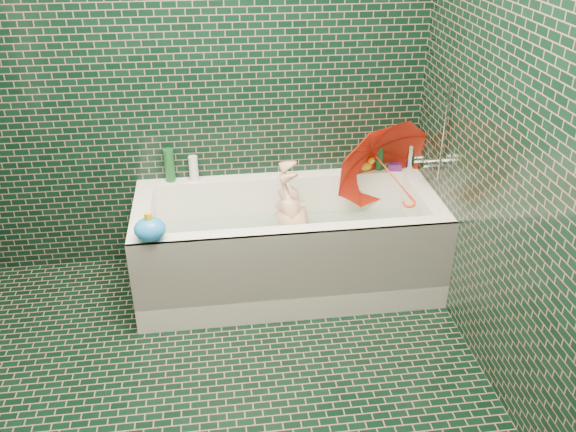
{
  "coord_description": "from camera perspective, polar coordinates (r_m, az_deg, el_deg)",
  "views": [
    {
      "loc": [
        0.05,
        -1.95,
        2.12
      ],
      "look_at": [
        0.43,
        0.82,
        0.56
      ],
      "focal_mm": 38.0,
      "sensor_mm": 36.0,
      "label": 1
    }
  ],
  "objects": [
    {
      "name": "floor",
      "position": [
        2.88,
        -6.57,
        -18.54
      ],
      "size": [
        2.8,
        2.8,
        0.0
      ],
      "primitive_type": "plane",
      "color": "black",
      "rests_on": "ground"
    },
    {
      "name": "wall_back",
      "position": [
        3.46,
        -8.56,
        14.24
      ],
      "size": [
        2.8,
        0.0,
        2.8
      ],
      "primitive_type": "plane",
      "rotation": [
        1.57,
        0.0,
        0.0
      ],
      "color": "black",
      "rests_on": "floor"
    },
    {
      "name": "wall_right",
      "position": [
        2.47,
        23.39,
        6.03
      ],
      "size": [
        0.0,
        2.8,
        2.8
      ],
      "primitive_type": "plane",
      "rotation": [
        1.57,
        0.0,
        -1.57
      ],
      "color": "black",
      "rests_on": "floor"
    },
    {
      "name": "bathtub",
      "position": [
        3.54,
        -0.01,
        -3.5
      ],
      "size": [
        1.7,
        0.75,
        0.55
      ],
      "color": "white",
      "rests_on": "floor"
    },
    {
      "name": "bath_mat",
      "position": [
        3.59,
        -0.05,
        -4.09
      ],
      "size": [
        1.35,
        0.47,
        0.01
      ],
      "primitive_type": "cube",
      "color": "green",
      "rests_on": "bathtub"
    },
    {
      "name": "water",
      "position": [
        3.51,
        -0.05,
        -2.13
      ],
      "size": [
        1.48,
        0.53,
        0.0
      ],
      "primitive_type": "cube",
      "color": "silver",
      "rests_on": "bathtub"
    },
    {
      "name": "faucet",
      "position": [
        3.47,
        13.45,
        5.47
      ],
      "size": [
        0.18,
        0.19,
        0.55
      ],
      "color": "silver",
      "rests_on": "wall_right"
    },
    {
      "name": "child",
      "position": [
        3.49,
        1.12,
        -2.09
      ],
      "size": [
        0.95,
        0.48,
        0.36
      ],
      "primitive_type": "imported",
      "rotation": [
        -1.39,
        0.0,
        -1.75
      ],
      "color": "#D6A386",
      "rests_on": "bathtub"
    },
    {
      "name": "umbrella",
      "position": [
        3.56,
        9.75,
        3.73
      ],
      "size": [
        0.76,
        0.87,
        0.73
      ],
      "primitive_type": "imported",
      "rotation": [
        0.29,
        -0.11,
        0.29
      ],
      "color": "red",
      "rests_on": "bathtub"
    },
    {
      "name": "soap_bottle_a",
      "position": [
        3.85,
        10.99,
        4.49
      ],
      "size": [
        0.11,
        0.11,
        0.24
      ],
      "primitive_type": "imported",
      "rotation": [
        0.0,
        0.0,
        -0.14
      ],
      "color": "white",
      "rests_on": "bathtub"
    },
    {
      "name": "soap_bottle_b",
      "position": [
        3.78,
        9.92,
        4.12
      ],
      "size": [
        0.1,
        0.1,
        0.19
      ],
      "primitive_type": "imported",
      "rotation": [
        0.0,
        0.0,
        -0.15
      ],
      "color": "#5E217C",
      "rests_on": "bathtub"
    },
    {
      "name": "soap_bottle_c",
      "position": [
        3.81,
        9.54,
        4.35
      ],
      "size": [
        0.14,
        0.14,
        0.15
      ],
      "primitive_type": "imported",
      "rotation": [
        0.0,
        0.0,
        0.24
      ],
      "color": "#154A21",
      "rests_on": "bathtub"
    },
    {
      "name": "bottle_right_tall",
      "position": [
        3.76,
        8.57,
        5.97
      ],
      "size": [
        0.07,
        0.07,
        0.23
      ],
      "primitive_type": "cylinder",
      "rotation": [
        0.0,
        0.0,
        -0.33
      ],
      "color": "#154A21",
      "rests_on": "bathtub"
    },
    {
      "name": "bottle_right_pump",
      "position": [
        3.8,
        11.41,
        5.56
      ],
      "size": [
        0.05,
        0.05,
        0.18
      ],
      "primitive_type": "cylinder",
      "rotation": [
        0.0,
        0.0,
        0.01
      ],
      "color": "silver",
      "rests_on": "bathtub"
    },
    {
      "name": "bottle_left_tall",
      "position": [
        3.63,
        -11.03,
        4.69
      ],
      "size": [
        0.06,
        0.06,
        0.2
      ],
      "primitive_type": "cylinder",
      "rotation": [
        0.0,
        0.0,
        0.03
      ],
      "color": "#154A21",
      "rests_on": "bathtub"
    },
    {
      "name": "bottle_left_short",
      "position": [
        3.62,
        -8.83,
        4.41
      ],
      "size": [
        0.06,
        0.06,
        0.15
      ],
      "primitive_type": "cylinder",
      "rotation": [
        0.0,
        0.0,
        0.2
      ],
      "color": "white",
      "rests_on": "bathtub"
    },
    {
      "name": "rubber_duck",
      "position": [
        3.74,
        7.34,
        4.77
      ],
      "size": [
        0.12,
        0.1,
        0.09
      ],
      "rotation": [
        0.0,
        0.0,
        -0.42
      ],
      "color": "gold",
      "rests_on": "bathtub"
    },
    {
      "name": "bath_toy",
      "position": [
        3.05,
        -12.79,
        -1.21
      ],
      "size": [
        0.17,
        0.15,
        0.15
      ],
      "rotation": [
        0.0,
        0.0,
        0.13
      ],
      "color": "#197BE5",
      "rests_on": "bathtub"
    }
  ]
}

